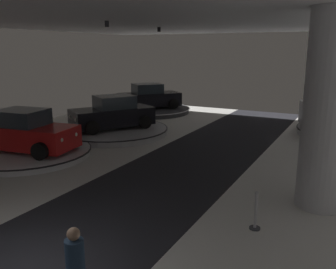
# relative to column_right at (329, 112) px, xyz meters

# --- Properties ---
(column_right) EXTENTS (1.39, 1.39, 5.50)m
(column_right) POSITION_rel_column_right_xyz_m (0.00, 0.00, 0.00)
(column_right) COLOR silver
(column_right) RESTS_ON ground
(display_platform_mid_left) EXTENTS (5.27, 5.27, 0.27)m
(display_platform_mid_left) POSITION_rel_column_right_xyz_m (-11.40, -0.45, -2.60)
(display_platform_mid_left) COLOR silver
(display_platform_mid_left) RESTS_ON ground
(display_car_mid_left) EXTENTS (4.43, 2.74, 1.71)m
(display_car_mid_left) POSITION_rel_column_right_xyz_m (-11.43, -0.46, -1.71)
(display_car_mid_left) COLOR red
(display_car_mid_left) RESTS_ON display_platform_mid_left
(display_platform_deep_left) EXTENTS (5.67, 5.67, 0.32)m
(display_platform_deep_left) POSITION_rel_column_right_xyz_m (-12.36, 11.23, -2.57)
(display_platform_deep_left) COLOR #333338
(display_platform_deep_left) RESTS_ON ground
(display_car_deep_left) EXTENTS (4.06, 4.38, 1.71)m
(display_car_deep_left) POSITION_rel_column_right_xyz_m (-12.37, 11.20, -1.66)
(display_car_deep_left) COLOR black
(display_car_deep_left) RESTS_ON display_platform_deep_left
(display_platform_far_left) EXTENTS (5.84, 5.84, 0.33)m
(display_platform_far_left) POSITION_rel_column_right_xyz_m (-10.69, 4.57, -2.57)
(display_platform_far_left) COLOR #B7B7BC
(display_platform_far_left) RESTS_ON ground
(display_car_far_left) EXTENTS (3.75, 4.52, 1.71)m
(display_car_far_left) POSITION_rel_column_right_xyz_m (-10.67, 4.60, -1.66)
(display_car_far_left) COLOR black
(display_car_far_left) RESTS_ON display_platform_far_left
(visitor_walking_near) EXTENTS (0.32, 0.32, 1.59)m
(visitor_walking_near) POSITION_rel_column_right_xyz_m (-3.20, -6.64, -1.84)
(visitor_walking_near) COLOR black
(visitor_walking_near) RESTS_ON ground
(stanchion_c) EXTENTS (0.28, 0.28, 1.01)m
(stanchion_c) POSITION_rel_column_right_xyz_m (-1.29, -2.27, -2.38)
(stanchion_c) COLOR #333338
(stanchion_c) RESTS_ON ground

